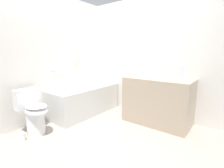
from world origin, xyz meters
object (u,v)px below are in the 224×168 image
toilet (34,112)px  drinking_glass_1 (146,75)px  water_bottle_2 (136,71)px  drinking_glass_0 (187,78)px  bathtub (85,99)px  sink_faucet (164,75)px  water_bottle_1 (147,71)px  sink_basin (160,77)px  water_bottle_0 (181,73)px  toilet_paper_roll (21,137)px

toilet → drinking_glass_1: (1.57, -1.17, 0.52)m
water_bottle_2 → drinking_glass_0: bearing=-90.0°
drinking_glass_0 → drinking_glass_1: bearing=93.9°
bathtub → toilet: bearing=-178.4°
bathtub → sink_faucet: bathtub is taller
water_bottle_1 → drinking_glass_1: water_bottle_1 is taller
bathtub → water_bottle_1: size_ratio=7.06×
sink_basin → water_bottle_1: size_ratio=1.55×
sink_faucet → drinking_glass_0: bearing=-109.1°
sink_basin → water_bottle_2: bearing=85.4°
sink_basin → water_bottle_1: water_bottle_1 is taller
sink_basin → water_bottle_1: (0.08, 0.29, 0.07)m
toilet → water_bottle_0: water_bottle_0 is taller
bathtub → toilet_paper_roll: size_ratio=12.53×
drinking_glass_0 → toilet_paper_roll: (-1.88, 1.81, -0.83)m
toilet_paper_roll → water_bottle_1: bearing=-29.1°
toilet_paper_roll → sink_basin: bearing=-36.5°
water_bottle_0 → water_bottle_2: water_bottle_0 is taller
water_bottle_2 → drinking_glass_1: (-0.05, -0.24, -0.05)m
water_bottle_2 → toilet_paper_roll: 2.24m
water_bottle_1 → drinking_glass_1: size_ratio=2.80×
water_bottle_1 → water_bottle_2: size_ratio=1.16×
sink_basin → drinking_glass_0: (0.04, -0.45, 0.02)m
bathtub → sink_basin: bathtub is taller
drinking_glass_0 → water_bottle_2: bearing=90.0°
bathtub → water_bottle_2: size_ratio=8.20×
sink_basin → bathtub: bearing=106.8°
drinking_glass_1 → toilet_paper_roll: (-1.83, 1.09, -0.82)m
sink_basin → drinking_glass_0: bearing=-84.8°
toilet → sink_faucet: sink_faucet is taller
bathtub → drinking_glass_1: size_ratio=19.78×
drinking_glass_1 → sink_faucet: bearing=-52.4°
sink_faucet → water_bottle_0: (-0.15, -0.35, 0.08)m
bathtub → toilet: 1.14m
water_bottle_2 → toilet: bearing=150.2°
water_bottle_0 → toilet_paper_roll: (-1.88, 1.71, -0.89)m
water_bottle_2 → drinking_glass_0: (0.00, -0.96, -0.04)m
sink_basin → water_bottle_0: size_ratio=1.42×
water_bottle_1 → bathtub: bearing=114.1°
sink_faucet → toilet_paper_roll: (-2.03, 1.36, -0.81)m
toilet → sink_basin: sink_basin is taller
water_bottle_1 → water_bottle_2: (-0.04, 0.21, -0.02)m
water_bottle_0 → sink_faucet: bearing=66.5°
bathtub → toilet_paper_roll: bearing=-175.6°
bathtub → sink_basin: (0.44, -1.46, 0.57)m
bathtub → water_bottle_0: bathtub is taller
drinking_glass_1 → water_bottle_1: bearing=17.0°
sink_faucet → toilet_paper_roll: 2.58m
sink_basin → drinking_glass_0: size_ratio=3.64×
water_bottle_0 → drinking_glass_1: (-0.05, 0.62, -0.07)m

